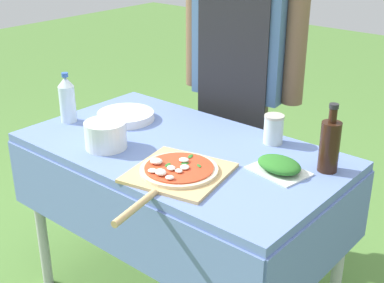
{
  "coord_description": "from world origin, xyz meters",
  "views": [
    {
      "loc": [
        1.27,
        -1.42,
        1.63
      ],
      "look_at": [
        0.06,
        0.0,
        0.81
      ],
      "focal_mm": 50.0,
      "sensor_mm": 36.0,
      "label": 1
    }
  ],
  "objects_px": {
    "plate_stack": "(126,116)",
    "water_bottle": "(67,99)",
    "prep_table": "(180,169)",
    "herb_container": "(279,166)",
    "sauce_jar": "(273,131)",
    "person_cook": "(242,64)",
    "pizza_on_peel": "(176,172)",
    "mixing_tub": "(106,135)",
    "oil_bottle": "(330,145)"
  },
  "relations": [
    {
      "from": "water_bottle",
      "to": "mixing_tub",
      "type": "distance_m",
      "value": 0.35
    },
    {
      "from": "prep_table",
      "to": "mixing_tub",
      "type": "height_order",
      "value": "mixing_tub"
    },
    {
      "from": "prep_table",
      "to": "water_bottle",
      "type": "bearing_deg",
      "value": -168.83
    },
    {
      "from": "person_cook",
      "to": "herb_container",
      "type": "bearing_deg",
      "value": 129.03
    },
    {
      "from": "sauce_jar",
      "to": "water_bottle",
      "type": "bearing_deg",
      "value": -155.01
    },
    {
      "from": "mixing_tub",
      "to": "person_cook",
      "type": "bearing_deg",
      "value": 83.14
    },
    {
      "from": "mixing_tub",
      "to": "oil_bottle",
      "type": "bearing_deg",
      "value": 26.59
    },
    {
      "from": "herb_container",
      "to": "oil_bottle",
      "type": "bearing_deg",
      "value": 44.09
    },
    {
      "from": "prep_table",
      "to": "sauce_jar",
      "type": "xyz_separation_m",
      "value": [
        0.26,
        0.27,
        0.15
      ]
    },
    {
      "from": "person_cook",
      "to": "plate_stack",
      "type": "height_order",
      "value": "person_cook"
    },
    {
      "from": "water_bottle",
      "to": "sauce_jar",
      "type": "distance_m",
      "value": 0.89
    },
    {
      "from": "pizza_on_peel",
      "to": "mixing_tub",
      "type": "bearing_deg",
      "value": 167.67
    },
    {
      "from": "oil_bottle",
      "to": "herb_container",
      "type": "distance_m",
      "value": 0.19
    },
    {
      "from": "pizza_on_peel",
      "to": "plate_stack",
      "type": "height_order",
      "value": "pizza_on_peel"
    },
    {
      "from": "person_cook",
      "to": "pizza_on_peel",
      "type": "bearing_deg",
      "value": 102.71
    },
    {
      "from": "herb_container",
      "to": "sauce_jar",
      "type": "height_order",
      "value": "sauce_jar"
    },
    {
      "from": "person_cook",
      "to": "oil_bottle",
      "type": "bearing_deg",
      "value": 142.15
    },
    {
      "from": "oil_bottle",
      "to": "pizza_on_peel",
      "type": "bearing_deg",
      "value": -135.11
    },
    {
      "from": "oil_bottle",
      "to": "plate_stack",
      "type": "height_order",
      "value": "oil_bottle"
    },
    {
      "from": "oil_bottle",
      "to": "water_bottle",
      "type": "height_order",
      "value": "oil_bottle"
    },
    {
      "from": "person_cook",
      "to": "herb_container",
      "type": "xyz_separation_m",
      "value": [
        0.53,
        -0.51,
        -0.17
      ]
    },
    {
      "from": "plate_stack",
      "to": "water_bottle",
      "type": "bearing_deg",
      "value": -135.31
    },
    {
      "from": "prep_table",
      "to": "sauce_jar",
      "type": "distance_m",
      "value": 0.4
    },
    {
      "from": "prep_table",
      "to": "person_cook",
      "type": "relative_size",
      "value": 0.79
    },
    {
      "from": "sauce_jar",
      "to": "mixing_tub",
      "type": "bearing_deg",
      "value": -135.79
    },
    {
      "from": "prep_table",
      "to": "plate_stack",
      "type": "bearing_deg",
      "value": 170.34
    },
    {
      "from": "pizza_on_peel",
      "to": "water_bottle",
      "type": "bearing_deg",
      "value": 161.4
    },
    {
      "from": "prep_table",
      "to": "herb_container",
      "type": "xyz_separation_m",
      "value": [
        0.41,
        0.06,
        0.12
      ]
    },
    {
      "from": "oil_bottle",
      "to": "sauce_jar",
      "type": "height_order",
      "value": "oil_bottle"
    },
    {
      "from": "mixing_tub",
      "to": "sauce_jar",
      "type": "xyz_separation_m",
      "value": [
        0.47,
        0.46,
        -0.0
      ]
    },
    {
      "from": "oil_bottle",
      "to": "herb_container",
      "type": "xyz_separation_m",
      "value": [
        -0.12,
        -0.12,
        -0.07
      ]
    },
    {
      "from": "person_cook",
      "to": "water_bottle",
      "type": "relative_size",
      "value": 7.43
    },
    {
      "from": "pizza_on_peel",
      "to": "water_bottle",
      "type": "relative_size",
      "value": 2.57
    },
    {
      "from": "mixing_tub",
      "to": "herb_container",
      "type": "bearing_deg",
      "value": 22.15
    },
    {
      "from": "pizza_on_peel",
      "to": "mixing_tub",
      "type": "relative_size",
      "value": 3.47
    },
    {
      "from": "prep_table",
      "to": "water_bottle",
      "type": "xyz_separation_m",
      "value": [
        -0.55,
        -0.11,
        0.2
      ]
    },
    {
      "from": "herb_container",
      "to": "plate_stack",
      "type": "distance_m",
      "value": 0.79
    },
    {
      "from": "person_cook",
      "to": "plate_stack",
      "type": "distance_m",
      "value": 0.6
    },
    {
      "from": "herb_container",
      "to": "sauce_jar",
      "type": "relative_size",
      "value": 1.89
    },
    {
      "from": "prep_table",
      "to": "oil_bottle",
      "type": "bearing_deg",
      "value": 19.09
    },
    {
      "from": "person_cook",
      "to": "oil_bottle",
      "type": "xyz_separation_m",
      "value": [
        0.66,
        -0.39,
        -0.09
      ]
    },
    {
      "from": "prep_table",
      "to": "plate_stack",
      "type": "xyz_separation_m",
      "value": [
        -0.38,
        0.06,
        0.11
      ]
    },
    {
      "from": "prep_table",
      "to": "person_cook",
      "type": "xyz_separation_m",
      "value": [
        -0.12,
        0.58,
        0.29
      ]
    },
    {
      "from": "water_bottle",
      "to": "plate_stack",
      "type": "distance_m",
      "value": 0.26
    },
    {
      "from": "prep_table",
      "to": "pizza_on_peel",
      "type": "relative_size",
      "value": 2.27
    },
    {
      "from": "herb_container",
      "to": "sauce_jar",
      "type": "xyz_separation_m",
      "value": [
        -0.15,
        0.2,
        0.03
      ]
    },
    {
      "from": "prep_table",
      "to": "oil_bottle",
      "type": "height_order",
      "value": "oil_bottle"
    },
    {
      "from": "prep_table",
      "to": "water_bottle",
      "type": "height_order",
      "value": "water_bottle"
    },
    {
      "from": "prep_table",
      "to": "person_cook",
      "type": "bearing_deg",
      "value": 102.01
    },
    {
      "from": "oil_bottle",
      "to": "plate_stack",
      "type": "distance_m",
      "value": 0.92
    }
  ]
}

